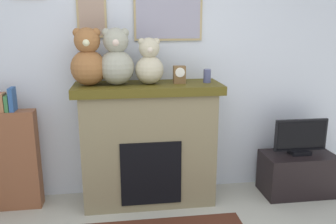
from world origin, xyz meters
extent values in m
cube|color=silver|center=(0.00, 2.00, 1.30)|extent=(5.20, 0.12, 2.60)
cube|color=tan|center=(0.33, 1.93, 1.80)|extent=(0.65, 0.02, 0.48)
cube|color=#9490A3|center=(0.33, 1.91, 1.80)|extent=(0.61, 0.00, 0.44)
cube|color=tan|center=(-0.38, 1.93, 1.78)|extent=(0.27, 0.02, 0.37)
cube|color=#A0826D|center=(-0.38, 1.91, 1.78)|extent=(0.23, 0.00, 0.33)
cube|color=#7F7353|center=(0.11, 1.71, 0.55)|extent=(1.24, 0.47, 1.10)
cube|color=#4F4413|center=(0.11, 1.71, 1.14)|extent=(1.36, 0.53, 0.08)
cube|color=black|center=(0.11, 1.47, 0.38)|extent=(0.56, 0.02, 0.60)
cube|color=brown|center=(-1.15, 1.74, 0.48)|extent=(0.45, 0.16, 0.95)
cube|color=#A26A43|center=(-1.19, 1.74, 1.03)|extent=(0.04, 0.13, 0.17)
cube|color=#356E3C|center=(-1.14, 1.74, 1.03)|extent=(0.03, 0.13, 0.15)
cube|color=#2C538F|center=(-1.10, 1.74, 1.06)|extent=(0.04, 0.13, 0.21)
cube|color=black|center=(1.64, 1.64, 0.21)|extent=(0.72, 0.40, 0.43)
cube|color=black|center=(1.64, 1.64, 0.45)|extent=(0.20, 0.14, 0.04)
cube|color=black|center=(1.64, 1.64, 0.63)|extent=(0.54, 0.03, 0.33)
cube|color=black|center=(1.64, 1.62, 0.63)|extent=(0.50, 0.00, 0.29)
cylinder|color=#4C517A|center=(0.67, 1.69, 1.24)|extent=(0.07, 0.07, 0.13)
cube|color=brown|center=(0.40, 1.69, 1.26)|extent=(0.11, 0.08, 0.16)
cylinder|color=white|center=(0.40, 1.65, 1.28)|extent=(0.09, 0.01, 0.09)
sphere|color=#905C31|center=(-0.41, 1.69, 1.34)|extent=(0.32, 0.32, 0.32)
sphere|color=#905C31|center=(-0.41, 1.69, 1.57)|extent=(0.23, 0.23, 0.23)
sphere|color=#905C31|center=(-0.49, 1.69, 1.64)|extent=(0.08, 0.08, 0.08)
sphere|color=#905C31|center=(-0.34, 1.69, 1.64)|extent=(0.08, 0.08, 0.08)
sphere|color=beige|center=(-0.41, 1.60, 1.56)|extent=(0.07, 0.07, 0.07)
sphere|color=#999885|center=(-0.17, 1.69, 1.33)|extent=(0.31, 0.31, 0.31)
sphere|color=#999885|center=(-0.17, 1.69, 1.57)|extent=(0.23, 0.23, 0.23)
sphere|color=#999885|center=(-0.25, 1.69, 1.64)|extent=(0.08, 0.08, 0.08)
sphere|color=#999885|center=(-0.09, 1.69, 1.64)|extent=(0.08, 0.08, 0.08)
sphere|color=beige|center=(-0.17, 1.60, 1.56)|extent=(0.07, 0.07, 0.07)
sphere|color=#BEB496|center=(0.13, 1.69, 1.31)|extent=(0.26, 0.26, 0.26)
sphere|color=#BEB496|center=(0.13, 1.69, 1.50)|extent=(0.19, 0.19, 0.19)
sphere|color=#BEB496|center=(0.06, 1.69, 1.56)|extent=(0.07, 0.07, 0.07)
sphere|color=#BEB496|center=(0.19, 1.69, 1.56)|extent=(0.07, 0.07, 0.07)
sphere|color=beige|center=(0.13, 1.61, 1.49)|extent=(0.06, 0.06, 0.06)
camera|label=1|loc=(-0.14, -1.48, 1.71)|focal=37.28mm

